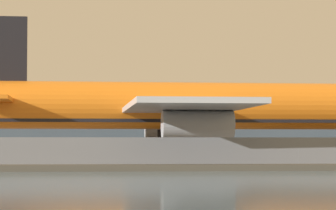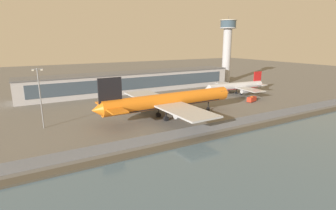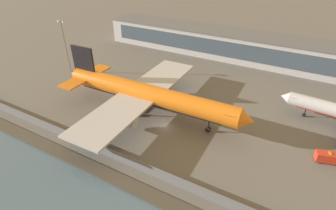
{
  "view_description": "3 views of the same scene",
  "coord_description": "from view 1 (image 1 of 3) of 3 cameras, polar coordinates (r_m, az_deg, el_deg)",
  "views": [
    {
      "loc": [
        -17.44,
        -84.01,
        2.23
      ],
      "look_at": [
        -9.87,
        1.56,
        6.34
      ],
      "focal_mm": 85.0,
      "sensor_mm": 36.0,
      "label": 1
    },
    {
      "loc": [
        -52.75,
        -74.95,
        26.82
      ],
      "look_at": [
        -5.1,
        8.13,
        3.26
      ],
      "focal_mm": 28.0,
      "sensor_mm": 36.0,
      "label": 2
    },
    {
      "loc": [
        27.37,
        -47.69,
        40.83
      ],
      "look_at": [
        -2.75,
        6.38,
        2.37
      ],
      "focal_mm": 28.0,
      "sensor_mm": 36.0,
      "label": 3
    }
  ],
  "objects": [
    {
      "name": "perimeter_fence",
      "position": [
        70.22,
        9.34,
        -3.41
      ],
      "size": [
        280.0,
        0.1,
        2.71
      ],
      "color": "slate",
      "rests_on": "ground"
    },
    {
      "name": "cargo_jet_orange",
      "position": [
        87.73,
        1.26,
        -0.2
      ],
      "size": [
        56.09,
        48.03,
        16.03
      ],
      "color": "orange",
      "rests_on": "ground"
    },
    {
      "name": "shoreline_seawall",
      "position": [
        65.89,
        10.32,
        -4.41
      ],
      "size": [
        320.0,
        3.0,
        0.5
      ],
      "color": "#474238",
      "rests_on": "ground"
    },
    {
      "name": "terminal_building",
      "position": [
        141.42,
        2.68,
        -1.49
      ],
      "size": [
        116.04,
        15.09,
        10.55
      ],
      "color": "#B2B2B7",
      "rests_on": "ground"
    },
    {
      "name": "baggage_tug",
      "position": [
        101.74,
        -5.66,
        -3.53
      ],
      "size": [
        3.22,
        1.65,
        1.8
      ],
      "color": "red",
      "rests_on": "ground"
    },
    {
      "name": "ground_plane",
      "position": [
        85.83,
        6.69,
        -4.21
      ],
      "size": [
        500.0,
        500.0,
        0.0
      ],
      "primitive_type": "plane",
      "color": "#66635E"
    }
  ]
}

